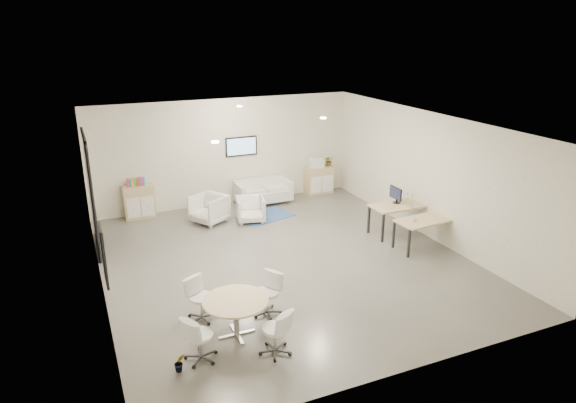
% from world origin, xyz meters
% --- Properties ---
extents(room_shell, '(9.60, 10.60, 4.80)m').
position_xyz_m(room_shell, '(0.00, 0.00, 1.60)').
color(room_shell, '#585650').
rests_on(room_shell, ground).
extents(glass_door, '(0.09, 1.90, 2.85)m').
position_xyz_m(glass_door, '(-3.95, 2.51, 1.50)').
color(glass_door, black).
rests_on(glass_door, room_shell).
extents(artwork, '(0.05, 0.54, 1.04)m').
position_xyz_m(artwork, '(-3.97, -1.60, 1.55)').
color(artwork, black).
rests_on(artwork, room_shell).
extents(wall_tv, '(0.98, 0.06, 0.58)m').
position_xyz_m(wall_tv, '(0.50, 4.46, 1.75)').
color(wall_tv, black).
rests_on(wall_tv, room_shell).
extents(ceiling_spots, '(3.14, 4.14, 0.03)m').
position_xyz_m(ceiling_spots, '(-0.20, 0.83, 3.18)').
color(ceiling_spots, '#FFEAC6').
rests_on(ceiling_spots, room_shell).
extents(sideboard_left, '(0.84, 0.44, 0.95)m').
position_xyz_m(sideboard_left, '(-2.65, 4.26, 0.47)').
color(sideboard_left, tan).
rests_on(sideboard_left, room_shell).
extents(sideboard_right, '(0.89, 0.43, 0.89)m').
position_xyz_m(sideboard_right, '(3.05, 4.26, 0.44)').
color(sideboard_right, tan).
rests_on(sideboard_right, room_shell).
extents(books, '(0.49, 0.14, 0.22)m').
position_xyz_m(books, '(-2.69, 4.26, 1.06)').
color(books, red).
rests_on(books, sideboard_left).
extents(printer, '(0.50, 0.44, 0.32)m').
position_xyz_m(printer, '(2.93, 4.26, 1.04)').
color(printer, white).
rests_on(printer, sideboard_right).
extents(loveseat, '(1.68, 0.86, 0.63)m').
position_xyz_m(loveseat, '(1.02, 4.08, 0.34)').
color(loveseat, silver).
rests_on(loveseat, room_shell).
extents(blue_rug, '(1.74, 1.40, 0.01)m').
position_xyz_m(blue_rug, '(0.66, 2.93, 0.01)').
color(blue_rug, '#2B4A85').
rests_on(blue_rug, room_shell).
extents(armchair_left, '(1.11, 1.13, 0.87)m').
position_xyz_m(armchair_left, '(-0.94, 3.11, 0.43)').
color(armchair_left, silver).
rests_on(armchair_left, room_shell).
extents(armchair_right, '(0.88, 0.85, 0.77)m').
position_xyz_m(armchair_right, '(0.14, 2.72, 0.38)').
color(armchair_right, silver).
rests_on(armchair_right, room_shell).
extents(desk_rear, '(1.53, 0.77, 0.80)m').
position_xyz_m(desk_rear, '(3.41, 0.34, 0.72)').
color(desk_rear, tan).
rests_on(desk_rear, room_shell).
extents(desk_front, '(1.50, 0.84, 0.75)m').
position_xyz_m(desk_front, '(3.43, -0.69, 0.67)').
color(desk_front, tan).
rests_on(desk_front, room_shell).
extents(monitor, '(0.20, 0.50, 0.44)m').
position_xyz_m(monitor, '(3.37, 0.49, 1.04)').
color(monitor, black).
rests_on(monitor, desk_rear).
extents(round_table, '(1.16, 1.16, 0.70)m').
position_xyz_m(round_table, '(-1.97, -2.47, 0.62)').
color(round_table, tan).
rests_on(round_table, room_shell).
extents(meeting_chairs, '(2.30, 2.30, 0.82)m').
position_xyz_m(meeting_chairs, '(-1.97, -2.47, 0.41)').
color(meeting_chairs, white).
rests_on(meeting_chairs, room_shell).
extents(plant_cabinet, '(0.34, 0.37, 0.26)m').
position_xyz_m(plant_cabinet, '(3.40, 4.25, 1.02)').
color(plant_cabinet, '#3F7F3F').
rests_on(plant_cabinet, sideboard_right).
extents(plant_floor, '(0.18, 0.32, 0.14)m').
position_xyz_m(plant_floor, '(-3.11, -3.07, 0.07)').
color(plant_floor, '#3F7F3F').
rests_on(plant_floor, room_shell).
extents(cup, '(0.13, 0.12, 0.11)m').
position_xyz_m(cup, '(3.09, -0.68, 0.81)').
color(cup, white).
rests_on(cup, desk_front).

